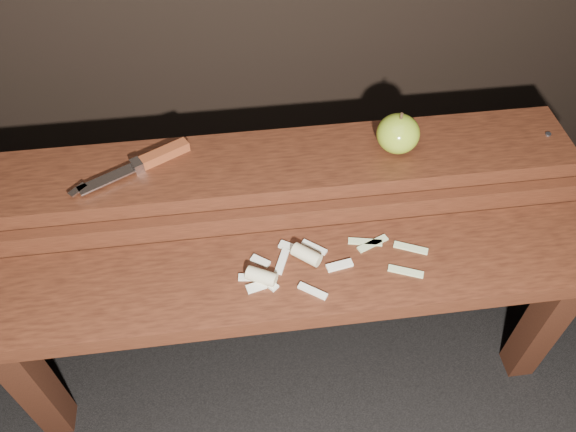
{
  "coord_description": "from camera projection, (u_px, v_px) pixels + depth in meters",
  "views": [
    {
      "loc": [
        -0.09,
        -0.64,
        1.27
      ],
      "look_at": [
        0.0,
        0.06,
        0.45
      ],
      "focal_mm": 35.0,
      "sensor_mm": 36.0,
      "label": 1
    }
  ],
  "objects": [
    {
      "name": "ground",
      "position": [
        291.0,
        352.0,
        1.39
      ],
      "size": [
        60.0,
        60.0,
        0.0
      ],
      "primitive_type": "plane",
      "color": "black"
    },
    {
      "name": "bench_front_tier",
      "position": [
        296.0,
        296.0,
        1.08
      ],
      "size": [
        1.2,
        0.2,
        0.42
      ],
      "color": "black",
      "rests_on": "ground"
    },
    {
      "name": "bench_rear_tier",
      "position": [
        282.0,
        189.0,
        1.18
      ],
      "size": [
        1.2,
        0.21,
        0.5
      ],
      "color": "black",
      "rests_on": "ground"
    },
    {
      "name": "apple",
      "position": [
        398.0,
        134.0,
        1.11
      ],
      "size": [
        0.09,
        0.09,
        0.09
      ],
      "color": "olive",
      "rests_on": "bench_rear_tier"
    },
    {
      "name": "knife",
      "position": [
        150.0,
        160.0,
        1.1
      ],
      "size": [
        0.23,
        0.13,
        0.02
      ],
      "color": "brown",
      "rests_on": "bench_rear_tier"
    },
    {
      "name": "apple_scraps",
      "position": [
        298.0,
        264.0,
        1.04
      ],
      "size": [
        0.36,
        0.14,
        0.03
      ],
      "color": "beige",
      "rests_on": "bench_front_tier"
    }
  ]
}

